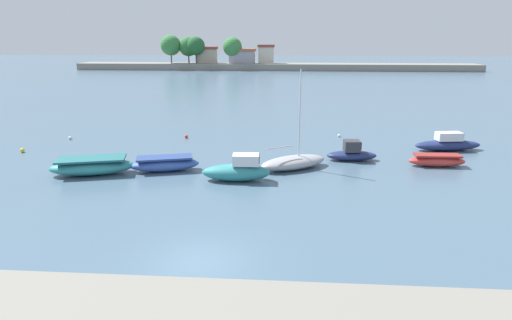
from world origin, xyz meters
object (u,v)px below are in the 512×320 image
Objects in this scene: mooring_buoy_0 at (186,137)px; moored_boat_7 at (448,144)px; mooring_buoy_3 at (22,150)px; moored_boat_4 at (293,162)px; moored_boat_6 at (437,161)px; moored_boat_2 at (165,164)px; mooring_buoy_2 at (70,138)px; moored_boat_3 at (238,171)px; mooring_buoy_1 at (339,136)px; moored_boat_5 at (352,153)px; moored_boat_1 at (92,166)px.

moored_boat_7 is at bearing -6.92° from mooring_buoy_0.
mooring_buoy_0 is 13.21m from mooring_buoy_3.
moored_boat_4 reaches higher than moored_boat_6.
mooring_buoy_2 is (-11.04, 8.50, -0.33)m from moored_boat_2.
moored_boat_6 is (18.91, 2.46, -0.07)m from moored_boat_2.
moored_boat_7 is 34.09m from mooring_buoy_3.
moored_boat_2 reaches higher than mooring_buoy_0.
moored_boat_2 is 5.45m from moored_boat_3.
mooring_buoy_1 is (4.30, 10.11, -0.33)m from moored_boat_4.
moored_boat_3 is 18.74m from mooring_buoy_3.
mooring_buoy_2 is 4.80m from mooring_buoy_3.
moored_boat_2 is at bearing 159.51° from moored_boat_3.
moored_boat_7 is 20.23× the size of mooring_buoy_1.
mooring_buoy_1 is at bearing 86.87° from moored_boat_5.
mooring_buoy_1 is at bearing 6.50° from mooring_buoy_2.
moored_boat_1 is 9.83m from moored_boat_3.
moored_boat_3 is 14.33m from moored_boat_6.
moored_boat_3 reaches higher than moored_boat_1.
mooring_buoy_3 reaches higher than mooring_buoy_2.
moored_boat_5 is 13.67× the size of mooring_buoy_1.
moored_boat_2 is (4.62, 1.09, -0.07)m from moored_boat_1.
moored_boat_2 is 17.25m from mooring_buoy_1.
mooring_buoy_3 is at bearing 133.31° from moored_boat_1.
moored_boat_3 is at bearing -172.73° from moored_boat_4.
moored_boat_2 is 1.12× the size of moored_boat_3.
moored_boat_1 is at bearing -32.21° from mooring_buoy_3.
moored_boat_7 reaches higher than moored_boat_2.
moored_boat_2 is 15.98× the size of mooring_buoy_0.
moored_boat_1 is at bearing -109.44° from mooring_buoy_0.
moored_boat_4 is 24.73× the size of mooring_buoy_1.
moored_boat_4 reaches higher than mooring_buoy_2.
mooring_buoy_0 is at bearing 79.56° from moored_boat_2.
mooring_buoy_0 is (3.83, 10.86, -0.39)m from moored_boat_1.
moored_boat_3 is 15.14m from mooring_buoy_1.
moored_boat_7 reaches higher than mooring_buoy_2.
moored_boat_6 is at bearing 14.10° from moored_boat_3.
moored_boat_2 is 17.77× the size of mooring_buoy_1.
moored_boat_2 reaches higher than mooring_buoy_3.
moored_boat_4 is at bearing -173.50° from moored_boat_6.
moored_boat_2 is 16.09× the size of mooring_buoy_2.
mooring_buoy_0 is 1.11× the size of mooring_buoy_1.
mooring_buoy_1 is (13.07, 11.25, -0.34)m from moored_boat_2.
mooring_buoy_2 is (-24.11, -2.75, 0.01)m from mooring_buoy_1.
moored_boat_4 is 13.85m from moored_boat_7.
mooring_buoy_3 is (-33.94, -3.11, -0.35)m from moored_boat_7.
moored_boat_7 is at bearing 3.36° from moored_boat_2.
moored_boat_5 is at bearing -0.93° from mooring_buoy_3.
moored_boat_2 is 1.30× the size of moored_boat_5.
moored_boat_6 is 13.07× the size of mooring_buoy_2.
moored_boat_2 reaches higher than moored_boat_6.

